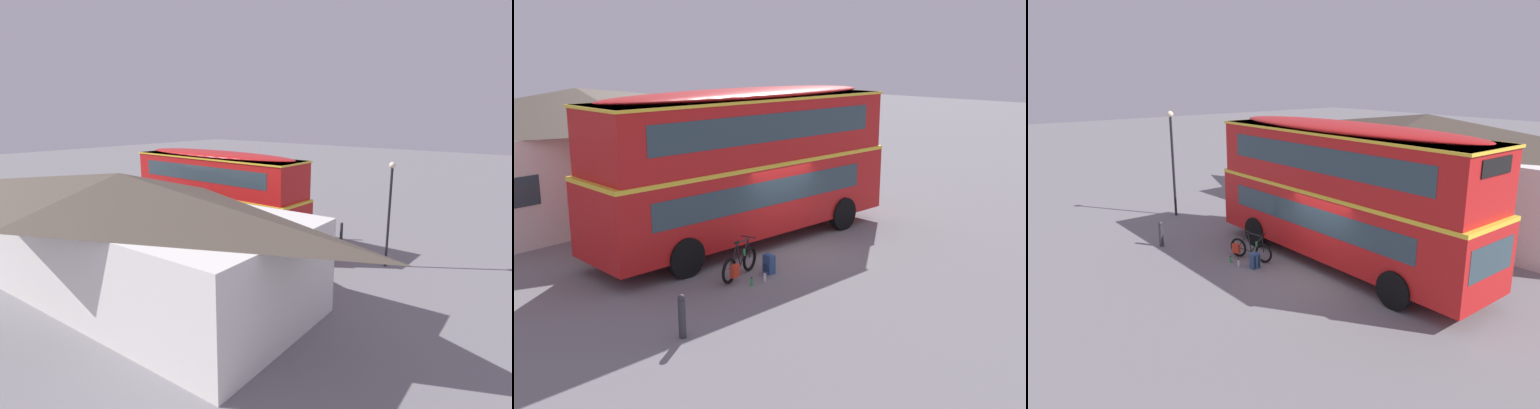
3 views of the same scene
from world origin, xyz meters
TOP-DOWN VIEW (x-y plane):
  - ground_plane at (0.00, 0.00)m, footprint 120.00×120.00m
  - double_decker_bus at (-0.32, 1.49)m, footprint 10.51×2.68m
  - touring_bicycle at (-2.58, -0.71)m, footprint 1.69×0.81m
  - backpack_on_ground at (-1.79, -1.02)m, footprint 0.28×0.30m
  - water_bottle_clear_plastic at (-2.27, -1.36)m, footprint 0.07×0.07m
  - water_bottle_green_metal at (-2.74, -1.38)m, footprint 0.07×0.07m
  - pub_building at (-2.18, 8.59)m, footprint 15.61×7.28m
  - kerb_bollard at (-5.74, -2.51)m, footprint 0.16×0.16m

SIDE VIEW (x-z plane):
  - ground_plane at x=0.00m, z-range 0.00..0.00m
  - water_bottle_green_metal at x=-2.74m, z-range -0.01..0.22m
  - water_bottle_clear_plastic at x=-2.27m, z-range -0.01..0.24m
  - backpack_on_ground at x=-1.79m, z-range 0.01..0.58m
  - touring_bicycle at x=-2.58m, z-range -0.14..0.89m
  - kerb_bollard at x=-5.74m, z-range 0.01..0.98m
  - pub_building at x=-2.18m, z-range 0.04..4.62m
  - double_decker_bus at x=-0.32m, z-range 0.25..5.04m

